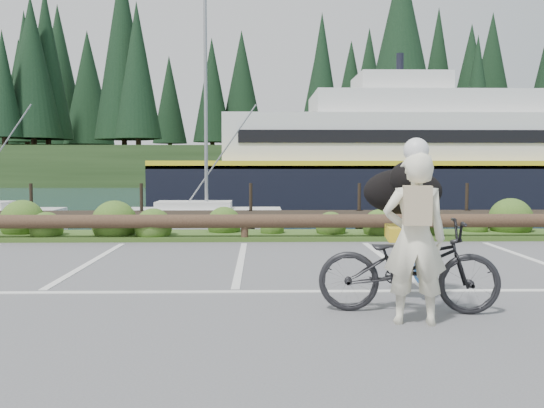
{
  "coord_description": "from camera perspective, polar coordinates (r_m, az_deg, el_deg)",
  "views": [
    {
      "loc": [
        0.34,
        -7.98,
        1.71
      ],
      "look_at": [
        0.52,
        0.72,
        1.1
      ],
      "focal_mm": 38.0,
      "sensor_mm": 36.0,
      "label": 1
    }
  ],
  "objects": [
    {
      "name": "bicycle",
      "position": [
        6.82,
        13.36,
        -5.98
      ],
      "size": [
        2.13,
        0.98,
        1.08
      ],
      "primitive_type": "imported",
      "rotation": [
        0.0,
        0.0,
        1.44
      ],
      "color": "black",
      "rests_on": "ground"
    },
    {
      "name": "vegetation_strip",
      "position": [
        13.39,
        -2.65,
        -3.12
      ],
      "size": [
        34.0,
        1.6,
        0.1
      ],
      "primitive_type": "cube",
      "color": "#3D5B21",
      "rests_on": "ground"
    },
    {
      "name": "harbor_backdrop",
      "position": [
        86.51,
        -1.17,
        2.87
      ],
      "size": [
        170.0,
        160.0,
        30.0
      ],
      "color": "#18313A",
      "rests_on": "ground"
    },
    {
      "name": "cyclist",
      "position": [
        6.29,
        13.95,
        -3.36
      ],
      "size": [
        0.72,
        0.52,
        1.83
      ],
      "primitive_type": "imported",
      "rotation": [
        0.0,
        0.0,
        3.01
      ],
      "color": "white",
      "rests_on": "ground"
    },
    {
      "name": "log_rail",
      "position": [
        12.7,
        -2.72,
        -3.74
      ],
      "size": [
        32.0,
        0.3,
        0.6
      ],
      "primitive_type": null,
      "color": "#443021",
      "rests_on": "ground"
    },
    {
      "name": "dog",
      "position": [
        7.38,
        12.84,
        1.23
      ],
      "size": [
        0.61,
        1.05,
        0.57
      ],
      "primitive_type": "ellipsoid",
      "rotation": [
        0.0,
        0.0,
        1.44
      ],
      "color": "black",
      "rests_on": "bicycle"
    },
    {
      "name": "ground",
      "position": [
        8.17,
        -3.59,
        -8.08
      ],
      "size": [
        72.0,
        72.0,
        0.0
      ],
      "primitive_type": "plane",
      "color": "#555557"
    }
  ]
}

